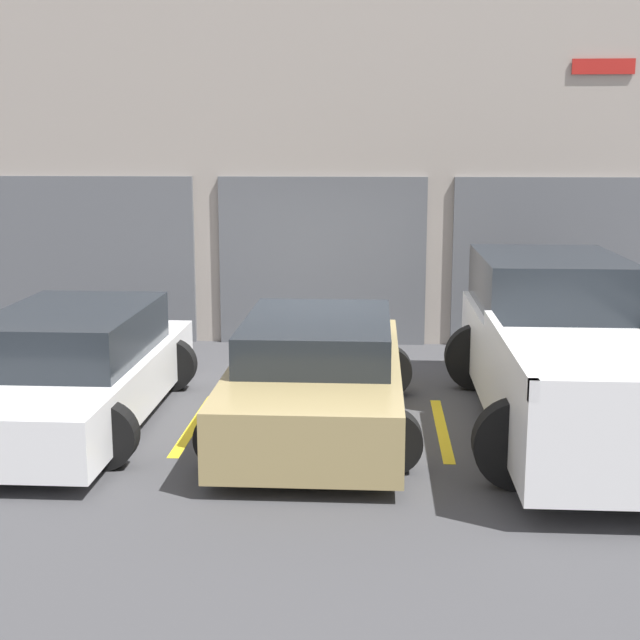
% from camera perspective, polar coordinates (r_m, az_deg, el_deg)
% --- Properties ---
extents(ground_plane, '(28.00, 28.00, 0.00)m').
position_cam_1_polar(ground_plane, '(11.06, 0.24, -4.85)').
color(ground_plane, '#3D3D3F').
extents(shophouse_building, '(14.12, 0.68, 5.75)m').
position_cam_1_polar(shophouse_building, '(13.92, 1.03, 10.18)').
color(shophouse_building, '#9E9389').
rests_on(shophouse_building, ground).
extents(pickup_truck, '(2.44, 5.36, 1.74)m').
position_cam_1_polar(pickup_truck, '(10.16, 15.50, -1.94)').
color(pickup_truck, white).
rests_on(pickup_truck, ground).
extents(sedan_white, '(2.21, 4.49, 1.27)m').
position_cam_1_polar(sedan_white, '(10.28, -15.56, -3.08)').
color(sedan_white, white).
rests_on(sedan_white, ground).
extents(sedan_side, '(2.18, 4.30, 1.21)m').
position_cam_1_polar(sedan_side, '(9.74, -0.18, -3.57)').
color(sedan_side, '#9E8956').
rests_on(sedan_side, ground).
extents(parking_stripe_left, '(0.12, 2.20, 0.01)m').
position_cam_1_polar(parking_stripe_left, '(10.05, -8.02, -6.60)').
color(parking_stripe_left, gold).
rests_on(parking_stripe_left, ground).
extents(parking_stripe_centre, '(0.12, 2.20, 0.01)m').
position_cam_1_polar(parking_stripe_centre, '(9.88, 7.79, -6.91)').
color(parking_stripe_centre, gold).
rests_on(parking_stripe_centre, ground).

